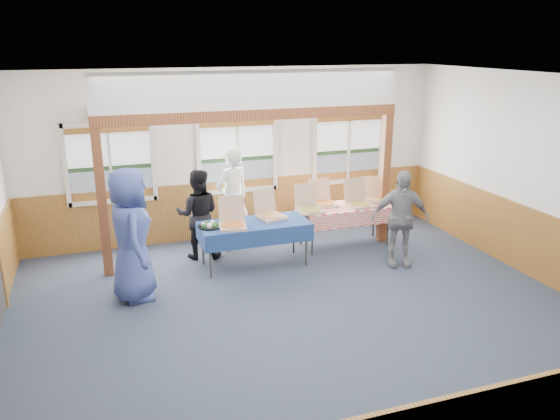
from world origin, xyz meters
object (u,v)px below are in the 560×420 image
at_px(table_left, 254,226).
at_px(person_grey, 400,219).
at_px(woman_white, 232,199).
at_px(table_right, 345,209).
at_px(man_blue, 131,235).
at_px(woman_black, 198,214).

distance_m(table_left, person_grey, 2.43).
bearing_deg(woman_white, person_grey, 122.93).
relative_size(table_left, table_right, 1.00).
bearing_deg(man_blue, table_left, -75.05).
bearing_deg(table_left, man_blue, -165.20).
xyz_separation_m(woman_white, woman_black, (-0.66, -0.20, -0.15)).
relative_size(woman_black, man_blue, 0.80).
distance_m(woman_black, person_grey, 3.43).
relative_size(table_left, woman_white, 0.98).
height_order(table_left, man_blue, man_blue).
distance_m(table_right, man_blue, 4.00).
height_order(woman_white, person_grey, woman_white).
height_order(woman_black, person_grey, person_grey).
distance_m(woman_white, woman_black, 0.71).
height_order(man_blue, person_grey, man_blue).
bearing_deg(man_blue, table_right, -77.63).
xyz_separation_m(woman_white, man_blue, (-1.86, -1.47, 0.04)).
bearing_deg(person_grey, table_left, 179.25).
xyz_separation_m(table_right, woman_white, (-2.00, 0.47, 0.25)).
xyz_separation_m(table_right, woman_black, (-2.67, 0.27, 0.09)).
distance_m(table_left, man_blue, 2.13).
bearing_deg(man_blue, woman_black, -45.42).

